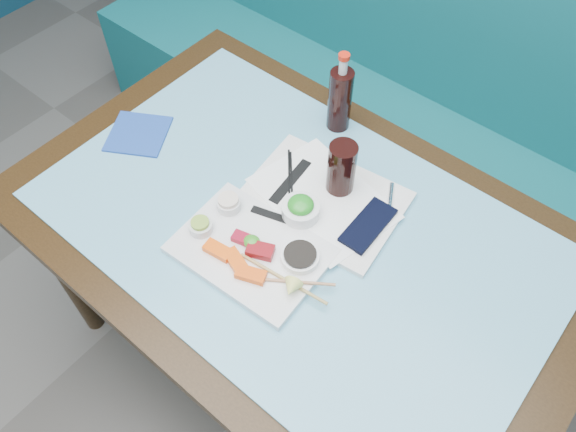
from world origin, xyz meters
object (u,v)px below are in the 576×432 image
Objects in this scene: blue_napkin at (138,134)px; dining_table at (296,246)px; booth_bench at (440,142)px; cola_bottle_body at (340,100)px; cola_glass at (341,168)px; serving_tray at (323,200)px; seaweed_bowl at (301,210)px; sashimi_plate at (251,251)px.

dining_table is at bearing 4.28° from blue_napkin.
booth_bench is at bearing 90.00° from dining_table.
cola_glass is at bearing -52.43° from cola_bottle_body.
serving_tray is 4.10× the size of seaweed_bowl.
blue_napkin is (-0.52, -0.06, -0.03)m from seaweed_bowl.
seaweed_bowl is 0.64× the size of cola_glass.
booth_bench is 8.81× the size of sashimi_plate.
cola_bottle_body is (-0.10, 0.47, 0.08)m from sashimi_plate.
booth_bench is 0.89m from dining_table.
cola_glass is (0.01, 0.05, 0.08)m from serving_tray.
booth_bench is at bearing 84.70° from sashimi_plate.
cola_glass is at bearing 77.16° from sashimi_plate.
cola_glass reaches higher than sashimi_plate.
sashimi_plate is at bearing -91.82° from booth_bench.
serving_tray is 2.63× the size of cola_glass.
serving_tray is at bearing 86.84° from dining_table.
sashimi_plate is 0.48m from cola_bottle_body.
cola_bottle_body is at bearing -104.30° from booth_bench.
serving_tray is (0.01, -0.74, 0.39)m from booth_bench.
sashimi_plate is at bearing -78.23° from cola_bottle_body.
cola_bottle_body is at bearing 98.29° from sashimi_plate.
booth_bench reaches higher than cola_bottle_body.
cola_bottle_body is (-0.12, 0.32, 0.06)m from seaweed_bowl.
cola_bottle_body is at bearing 111.28° from seaweed_bowl.
booth_bench is 1.04m from sashimi_plate.
seaweed_bowl is 0.14m from cola_glass.
cola_glass is at bearing 72.64° from serving_tray.
serving_tray reaches higher than blue_napkin.
booth_bench reaches higher than dining_table.
cola_glass is 0.93× the size of blue_napkin.
sashimi_plate is 0.23m from serving_tray.
seaweed_bowl is 0.34m from cola_bottle_body.
cola_bottle_body reaches higher than dining_table.
sashimi_plate is 0.29m from cola_glass.
sashimi_plate is 1.89× the size of cola_bottle_body.
booth_bench is 1.09m from blue_napkin.
dining_table is 0.14m from serving_tray.
seaweed_bowl reaches higher than blue_napkin.
cola_glass reaches higher than blue_napkin.
cola_bottle_body reaches higher than serving_tray.
seaweed_bowl is at bearing -98.75° from cola_glass.
booth_bench is 16.61× the size of cola_bottle_body.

